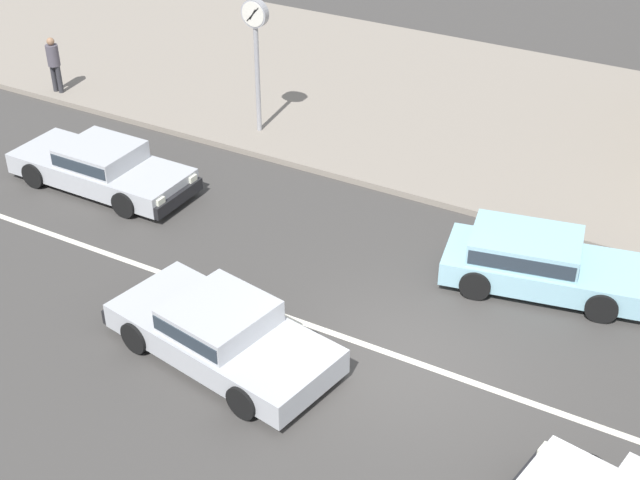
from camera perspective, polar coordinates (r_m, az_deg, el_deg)
ground_plane at (r=15.74m, az=5.47°, el=-7.58°), size 160.00×160.00×0.00m
lane_centre_stripe at (r=15.74m, az=5.47°, el=-7.57°), size 50.40×0.14×0.01m
kerb_strip at (r=23.94m, az=15.74°, el=6.58°), size 68.00×10.00×0.15m
sedan_silver_0 at (r=15.52m, az=-6.36°, el=-5.79°), size 4.51×2.47×1.06m
sedan_silver_2 at (r=21.10m, az=-13.78°, el=4.62°), size 4.45×1.80×1.06m
hatchback_pale_blue_3 at (r=17.58m, az=13.70°, el=-1.25°), size 4.09×2.31×1.10m
street_clock at (r=22.13m, az=-4.14°, el=13.08°), size 0.70×0.22×3.42m
pedestrian_far_end at (r=26.04m, az=-16.68°, el=10.93°), size 0.34×0.34×1.57m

